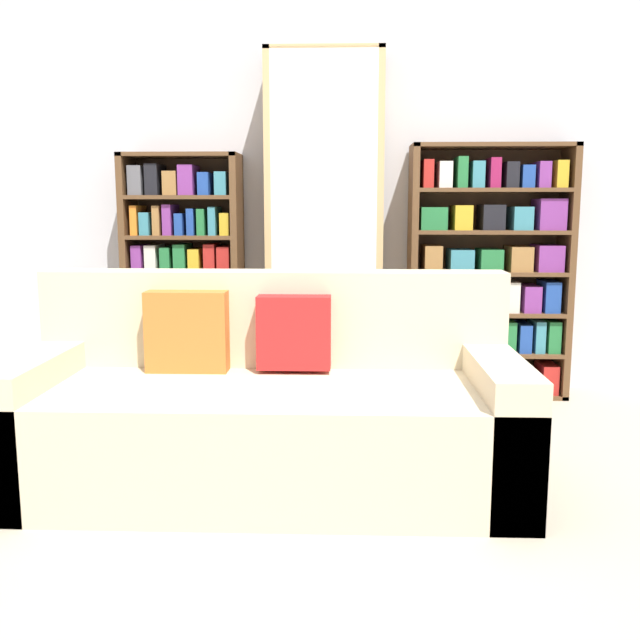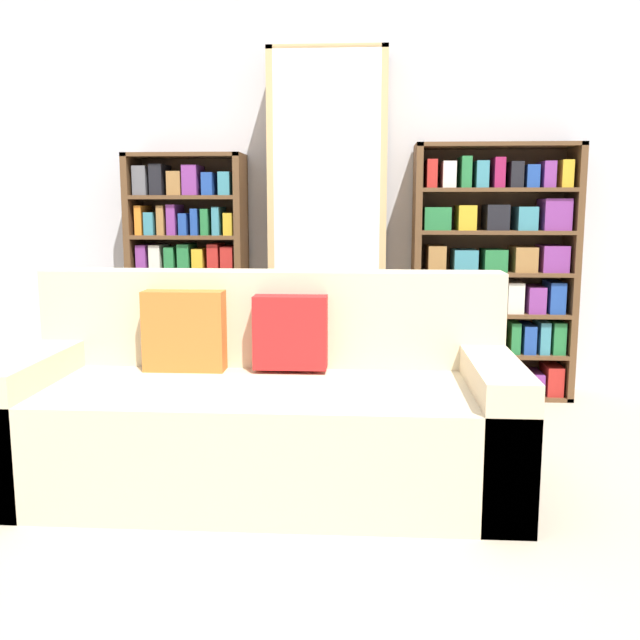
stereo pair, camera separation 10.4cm
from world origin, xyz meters
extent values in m
plane|color=tan|center=(0.00, 0.00, 0.00)|extent=(16.00, 16.00, 0.00)
cube|color=silver|center=(0.00, 2.33, 1.35)|extent=(6.61, 0.06, 2.70)
cube|color=beige|center=(-0.24, 0.57, 0.23)|extent=(2.12, 0.92, 0.45)
cube|color=beige|center=(-0.24, 0.93, 0.67)|extent=(2.12, 0.20, 0.44)
cube|color=beige|center=(-1.20, 0.57, 0.29)|extent=(0.20, 0.92, 0.57)
cube|color=beige|center=(0.72, 0.57, 0.29)|extent=(0.20, 0.92, 0.57)
cube|color=#B76628|center=(-0.61, 0.77, 0.63)|extent=(0.36, 0.12, 0.36)
cube|color=red|center=(-0.13, 0.77, 0.63)|extent=(0.32, 0.12, 0.32)
cube|color=brown|center=(-1.26, 2.12, 0.75)|extent=(0.04, 0.32, 1.50)
cube|color=brown|center=(-0.58, 2.12, 0.75)|extent=(0.04, 0.32, 1.50)
cube|color=brown|center=(-0.92, 2.12, 1.49)|extent=(0.72, 0.32, 0.02)
cube|color=brown|center=(-0.92, 2.12, 0.01)|extent=(0.72, 0.32, 0.02)
cube|color=brown|center=(-0.92, 2.27, 0.75)|extent=(0.72, 0.01, 1.50)
cube|color=brown|center=(-0.92, 2.12, 0.27)|extent=(0.64, 0.32, 0.02)
cube|color=brown|center=(-0.92, 2.12, 0.51)|extent=(0.64, 0.32, 0.02)
cube|color=brown|center=(-0.92, 2.12, 0.75)|extent=(0.64, 0.32, 0.02)
cube|color=brown|center=(-0.92, 2.12, 0.99)|extent=(0.64, 0.32, 0.02)
cube|color=brown|center=(-0.92, 2.12, 1.23)|extent=(0.64, 0.32, 0.02)
cube|color=#5B5B60|center=(-1.19, 2.11, 0.11)|extent=(0.06, 0.24, 0.17)
cube|color=orange|center=(-1.12, 2.11, 0.09)|extent=(0.05, 0.24, 0.13)
cube|color=gold|center=(-1.04, 2.11, 0.09)|extent=(0.07, 0.24, 0.13)
cube|color=gold|center=(-0.96, 2.11, 0.11)|extent=(0.05, 0.24, 0.18)
cube|color=black|center=(-0.88, 2.11, 0.08)|extent=(0.05, 0.24, 0.12)
cube|color=black|center=(-0.81, 2.11, 0.11)|extent=(0.06, 0.24, 0.16)
cube|color=black|center=(-0.73, 2.11, 0.11)|extent=(0.06, 0.24, 0.17)
cube|color=teal|center=(-0.66, 2.11, 0.10)|extent=(0.07, 0.24, 0.16)
cube|color=olive|center=(-1.20, 2.11, 0.37)|extent=(0.05, 0.24, 0.18)
cube|color=orange|center=(-1.13, 2.11, 0.34)|extent=(0.04, 0.24, 0.12)
cube|color=teal|center=(-1.06, 2.11, 0.37)|extent=(0.05, 0.24, 0.18)
cube|color=teal|center=(-0.99, 2.11, 0.36)|extent=(0.05, 0.24, 0.17)
cube|color=#7A3384|center=(-0.92, 2.11, 0.35)|extent=(0.05, 0.24, 0.15)
cube|color=teal|center=(-0.86, 2.11, 0.37)|extent=(0.05, 0.24, 0.19)
cube|color=olive|center=(-0.79, 2.11, 0.34)|extent=(0.04, 0.24, 0.13)
cube|color=#AD231E|center=(-0.72, 2.11, 0.35)|extent=(0.06, 0.24, 0.15)
cube|color=black|center=(-0.64, 2.11, 0.37)|extent=(0.05, 0.24, 0.18)
cube|color=teal|center=(-1.19, 2.11, 0.61)|extent=(0.07, 0.24, 0.18)
cube|color=black|center=(-1.10, 2.11, 0.60)|extent=(0.07, 0.24, 0.16)
cube|color=gold|center=(-1.02, 2.11, 0.61)|extent=(0.06, 0.24, 0.19)
cube|color=#5B5B60|center=(-0.93, 2.11, 0.59)|extent=(0.06, 0.24, 0.13)
cube|color=gold|center=(-0.84, 2.11, 0.60)|extent=(0.08, 0.24, 0.17)
cube|color=teal|center=(-0.75, 2.11, 0.61)|extent=(0.07, 0.24, 0.19)
cube|color=teal|center=(-0.66, 2.11, 0.61)|extent=(0.06, 0.24, 0.18)
cube|color=#7A3384|center=(-1.19, 2.11, 0.85)|extent=(0.06, 0.24, 0.18)
cube|color=beige|center=(-1.11, 2.11, 0.85)|extent=(0.07, 0.24, 0.18)
cube|color=#237038|center=(-1.02, 2.11, 0.85)|extent=(0.06, 0.24, 0.17)
cube|color=#237038|center=(-0.93, 2.11, 0.85)|extent=(0.07, 0.24, 0.19)
cube|color=gold|center=(-0.84, 2.11, 0.84)|extent=(0.07, 0.24, 0.16)
cube|color=#AD231E|center=(-0.74, 2.11, 0.85)|extent=(0.07, 0.24, 0.19)
cube|color=#AD231E|center=(-0.66, 2.11, 0.85)|extent=(0.08, 0.24, 0.17)
cube|color=orange|center=(-1.20, 2.11, 1.09)|extent=(0.04, 0.24, 0.18)
cube|color=teal|center=(-1.13, 2.11, 1.07)|extent=(0.06, 0.24, 0.14)
cube|color=olive|center=(-1.06, 2.11, 1.09)|extent=(0.04, 0.24, 0.18)
cube|color=#7A3384|center=(-1.00, 2.11, 1.10)|extent=(0.05, 0.24, 0.19)
cube|color=#1E4293|center=(-0.92, 2.11, 1.07)|extent=(0.05, 0.24, 0.13)
cube|color=#1E4293|center=(-0.85, 2.11, 1.08)|extent=(0.04, 0.24, 0.16)
cube|color=#237038|center=(-0.79, 2.11, 1.08)|extent=(0.05, 0.24, 0.16)
cube|color=teal|center=(-0.72, 2.11, 1.09)|extent=(0.04, 0.24, 0.17)
cube|color=gold|center=(-0.64, 2.11, 1.07)|extent=(0.06, 0.24, 0.14)
cube|color=#5B5B60|center=(-1.18, 2.11, 1.33)|extent=(0.08, 0.24, 0.18)
cube|color=black|center=(-1.08, 2.11, 1.34)|extent=(0.08, 0.24, 0.19)
cube|color=olive|center=(-0.97, 2.11, 1.32)|extent=(0.08, 0.24, 0.14)
cube|color=#7A3384|center=(-0.87, 2.11, 1.34)|extent=(0.09, 0.24, 0.18)
cube|color=#1E4293|center=(-0.77, 2.11, 1.31)|extent=(0.07, 0.24, 0.14)
cube|color=teal|center=(-0.66, 2.11, 1.31)|extent=(0.07, 0.24, 0.14)
cube|color=tan|center=(-0.37, 2.10, 1.05)|extent=(0.04, 0.36, 2.09)
cube|color=tan|center=(0.29, 2.10, 1.05)|extent=(0.04, 0.36, 2.09)
cube|color=tan|center=(-0.04, 2.10, 2.08)|extent=(0.70, 0.36, 0.02)
cube|color=tan|center=(-0.04, 2.10, 0.01)|extent=(0.70, 0.36, 0.02)
cube|color=tan|center=(-0.04, 2.27, 1.05)|extent=(0.70, 0.01, 2.09)
cube|color=silver|center=(-0.04, 1.92, 1.05)|extent=(0.62, 0.01, 2.07)
cube|color=tan|center=(-0.04, 2.10, 0.36)|extent=(0.62, 0.32, 0.02)
cube|color=tan|center=(-0.04, 2.10, 0.71)|extent=(0.62, 0.32, 0.02)
cube|color=tan|center=(-0.04, 2.10, 1.05)|extent=(0.62, 0.32, 0.02)
cube|color=tan|center=(-0.04, 2.10, 1.39)|extent=(0.62, 0.32, 0.02)
cube|color=tan|center=(-0.04, 2.10, 1.73)|extent=(0.62, 0.32, 0.02)
cylinder|color=silver|center=(-0.27, 2.09, 0.06)|extent=(0.01, 0.01, 0.07)
cone|color=silver|center=(-0.27, 2.09, 0.14)|extent=(0.08, 0.08, 0.09)
cylinder|color=silver|center=(-0.16, 2.08, 0.06)|extent=(0.01, 0.01, 0.07)
cone|color=silver|center=(-0.16, 2.08, 0.14)|extent=(0.08, 0.08, 0.09)
cylinder|color=silver|center=(-0.04, 2.08, 0.06)|extent=(0.01, 0.01, 0.07)
cone|color=silver|center=(-0.04, 2.08, 0.14)|extent=(0.08, 0.08, 0.09)
cylinder|color=silver|center=(0.08, 2.11, 0.06)|extent=(0.01, 0.01, 0.07)
cone|color=silver|center=(0.08, 2.11, 0.14)|extent=(0.08, 0.08, 0.09)
cylinder|color=silver|center=(0.20, 2.11, 0.06)|extent=(0.01, 0.01, 0.07)
cone|color=silver|center=(0.20, 2.11, 0.14)|extent=(0.08, 0.08, 0.09)
cylinder|color=silver|center=(-0.28, 2.10, 0.41)|extent=(0.01, 0.01, 0.06)
cone|color=silver|center=(-0.28, 2.10, 0.48)|extent=(0.07, 0.07, 0.08)
cylinder|color=silver|center=(-0.18, 2.10, 0.41)|extent=(0.01, 0.01, 0.06)
cone|color=silver|center=(-0.18, 2.10, 0.48)|extent=(0.07, 0.07, 0.08)
cylinder|color=silver|center=(-0.09, 2.09, 0.41)|extent=(0.01, 0.01, 0.06)
cone|color=silver|center=(-0.09, 2.09, 0.48)|extent=(0.07, 0.07, 0.08)
cylinder|color=silver|center=(0.01, 2.08, 0.41)|extent=(0.01, 0.01, 0.06)
cone|color=silver|center=(0.01, 2.08, 0.48)|extent=(0.07, 0.07, 0.08)
cylinder|color=silver|center=(0.11, 2.08, 0.41)|extent=(0.01, 0.01, 0.06)
cone|color=silver|center=(0.11, 2.08, 0.48)|extent=(0.07, 0.07, 0.08)
cylinder|color=silver|center=(0.21, 2.09, 0.41)|extent=(0.01, 0.01, 0.06)
cone|color=silver|center=(0.21, 2.09, 0.48)|extent=(0.07, 0.07, 0.08)
cylinder|color=silver|center=(-0.23, 2.11, 0.75)|extent=(0.01, 0.01, 0.07)
cone|color=silver|center=(-0.23, 2.11, 0.83)|extent=(0.09, 0.09, 0.08)
cylinder|color=silver|center=(-0.04, 2.11, 0.75)|extent=(0.01, 0.01, 0.07)
cone|color=silver|center=(-0.04, 2.11, 0.83)|extent=(0.09, 0.09, 0.08)
cylinder|color=silver|center=(0.16, 2.09, 0.75)|extent=(0.01, 0.01, 0.07)
cone|color=silver|center=(0.16, 2.09, 0.83)|extent=(0.09, 0.09, 0.08)
cylinder|color=silver|center=(-0.27, 2.09, 1.10)|extent=(0.01, 0.01, 0.08)
cone|color=silver|center=(-0.27, 2.09, 1.19)|extent=(0.08, 0.08, 0.10)
cylinder|color=silver|center=(-0.16, 2.10, 1.10)|extent=(0.01, 0.01, 0.08)
cone|color=silver|center=(-0.16, 2.10, 1.19)|extent=(0.08, 0.08, 0.10)
cylinder|color=silver|center=(-0.04, 2.09, 1.10)|extent=(0.01, 0.01, 0.08)
cone|color=silver|center=(-0.04, 2.09, 1.19)|extent=(0.08, 0.08, 0.10)
cylinder|color=silver|center=(0.08, 2.10, 1.10)|extent=(0.01, 0.01, 0.08)
cone|color=silver|center=(0.08, 2.10, 1.19)|extent=(0.08, 0.08, 0.10)
cylinder|color=silver|center=(0.20, 2.10, 1.10)|extent=(0.01, 0.01, 0.08)
cone|color=silver|center=(0.20, 2.10, 1.19)|extent=(0.08, 0.08, 0.10)
cylinder|color=silver|center=(-0.28, 2.11, 1.43)|extent=(0.01, 0.01, 0.07)
cone|color=silver|center=(-0.28, 2.11, 1.51)|extent=(0.07, 0.07, 0.09)
cylinder|color=silver|center=(-0.18, 2.09, 1.43)|extent=(0.01, 0.01, 0.07)
cone|color=silver|center=(-0.18, 2.09, 1.51)|extent=(0.07, 0.07, 0.09)
cylinder|color=silver|center=(-0.09, 2.10, 1.43)|extent=(0.01, 0.01, 0.07)
cone|color=silver|center=(-0.09, 2.10, 1.51)|extent=(0.07, 0.07, 0.09)
cylinder|color=silver|center=(0.01, 2.08, 1.43)|extent=(0.01, 0.01, 0.07)
cone|color=silver|center=(0.01, 2.08, 1.51)|extent=(0.07, 0.07, 0.09)
cylinder|color=silver|center=(0.11, 2.10, 1.43)|extent=(0.01, 0.01, 0.07)
cone|color=silver|center=(0.11, 2.10, 1.51)|extent=(0.07, 0.07, 0.09)
cylinder|color=silver|center=(0.21, 2.10, 1.43)|extent=(0.01, 0.01, 0.07)
cone|color=silver|center=(0.21, 2.10, 1.51)|extent=(0.07, 0.07, 0.09)
cylinder|color=silver|center=(-0.26, 2.09, 1.78)|extent=(0.01, 0.01, 0.08)
cone|color=silver|center=(-0.26, 2.09, 1.88)|extent=(0.09, 0.09, 0.10)
cylinder|color=silver|center=(-0.11, 2.10, 1.78)|extent=(0.01, 0.01, 0.08)
cone|color=silver|center=(-0.11, 2.10, 1.88)|extent=(0.09, 0.09, 0.10)
cylinder|color=silver|center=(0.03, 2.10, 1.78)|extent=(0.01, 0.01, 0.08)
cone|color=silver|center=(0.03, 2.10, 1.88)|extent=(0.09, 0.09, 0.10)
cylinder|color=silver|center=(0.18, 2.10, 1.78)|extent=(0.01, 0.01, 0.08)
cone|color=silver|center=(0.18, 2.10, 1.88)|extent=(0.09, 0.09, 0.10)
cube|color=brown|center=(0.51, 2.12, 0.77)|extent=(0.04, 0.32, 1.55)
cube|color=brown|center=(1.45, 2.12, 0.77)|extent=(0.04, 0.32, 1.55)
cube|color=brown|center=(0.98, 2.12, 1.54)|extent=(0.98, 0.32, 0.02)
cube|color=brown|center=(0.98, 2.12, 0.01)|extent=(0.98, 0.32, 0.02)
cube|color=brown|center=(0.98, 2.27, 0.77)|extent=(0.98, 0.01, 1.55)
cube|color=brown|center=(0.98, 2.12, 0.27)|extent=(0.90, 0.32, 0.02)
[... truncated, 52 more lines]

